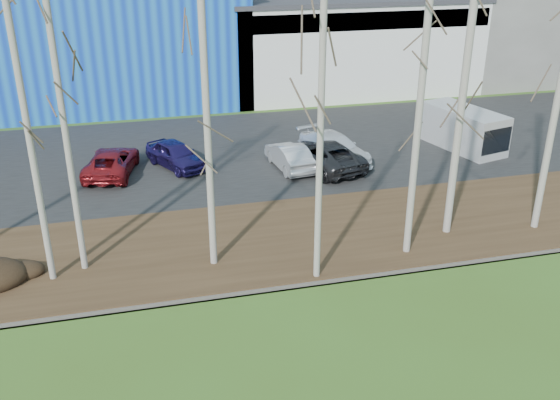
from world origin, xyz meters
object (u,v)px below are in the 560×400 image
object	(u,v)px
car_5	(334,148)
car_1	(111,162)
car_3	(289,156)
car_4	(324,154)
car_2	(176,155)
van_white	(466,130)

from	to	relation	value
car_5	car_1	bearing A→B (deg)	157.62
car_1	car_3	bearing A→B (deg)	-176.05
car_1	car_4	xyz separation A→B (m)	(10.50, -1.75, 0.07)
car_2	car_4	size ratio (longest dim) A/B	0.77
car_3	car_4	xyz separation A→B (m)	(1.75, -0.37, 0.06)
car_1	car_4	size ratio (longest dim) A/B	0.90
car_4	van_white	world-z (taller)	van_white
car_2	car_5	distance (m)	8.20
car_4	van_white	distance (m)	8.48
car_2	van_white	bearing A→B (deg)	-30.38
car_3	van_white	distance (m)	10.19
car_4	car_5	bearing A→B (deg)	-147.34
car_2	car_4	bearing A→B (deg)	-41.60
car_5	car_4	bearing A→B (deg)	-151.86
car_2	car_3	size ratio (longest dim) A/B	1.00
car_2	van_white	xyz separation A→B (m)	(15.73, -1.01, 0.41)
car_1	car_2	distance (m)	3.19
car_2	car_4	world-z (taller)	car_4
car_2	car_3	bearing A→B (deg)	-42.47
car_3	car_1	bearing A→B (deg)	-15.07
car_3	car_4	size ratio (longest dim) A/B	0.77
car_1	car_2	bearing A→B (deg)	-163.60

